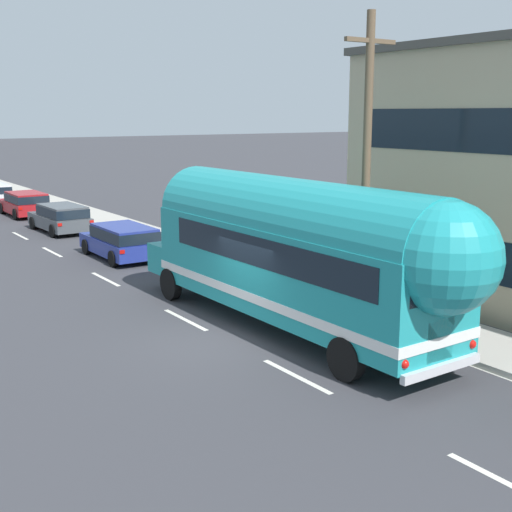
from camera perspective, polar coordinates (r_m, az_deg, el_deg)
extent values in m
plane|color=#38383D|center=(17.82, -2.62, -7.03)|extent=(300.00, 300.00, 0.00)
cube|color=silver|center=(12.06, 20.48, -17.49)|extent=(0.14, 2.40, 0.01)
cube|color=silver|center=(15.49, 3.39, -10.00)|extent=(0.14, 2.40, 0.01)
cube|color=silver|center=(19.58, -5.94, -5.32)|extent=(0.14, 2.40, 0.01)
cube|color=silver|center=(24.73, -12.49, -1.90)|extent=(0.14, 2.40, 0.01)
cube|color=silver|center=(30.12, -16.70, 0.32)|extent=(0.14, 2.40, 0.01)
cube|color=silver|center=(34.59, -19.13, 1.61)|extent=(0.14, 2.40, 0.01)
cube|color=silver|center=(29.78, -8.67, 0.57)|extent=(0.12, 80.00, 0.01)
cube|color=#ADA89E|center=(28.59, -4.71, 0.34)|extent=(2.45, 90.00, 0.15)
cylinder|color=brown|center=(19.61, 9.21, 7.27)|extent=(0.24, 0.24, 8.50)
cube|color=brown|center=(19.64, 9.56, 17.35)|extent=(1.80, 0.12, 0.12)
cube|color=teal|center=(18.11, 2.99, -0.97)|extent=(2.57, 10.16, 2.30)
cylinder|color=teal|center=(17.89, 3.03, 2.62)|extent=(2.52, 10.06, 2.45)
sphere|color=teal|center=(14.33, 15.44, -0.12)|extent=(2.40, 2.40, 2.40)
cube|color=teal|center=(22.93, -5.82, -0.01)|extent=(2.27, 1.31, 0.95)
cube|color=white|center=(18.26, 2.97, -2.96)|extent=(2.61, 10.20, 0.24)
cube|color=black|center=(17.75, 3.60, 0.74)|extent=(2.59, 8.36, 0.76)
cube|color=black|center=(14.43, 15.36, -2.06)|extent=(2.00, 0.09, 0.84)
cube|color=white|center=(14.77, 15.12, -6.79)|extent=(0.80, 0.07, 0.90)
cube|color=silver|center=(14.91, 15.26, -9.06)|extent=(2.34, 0.16, 0.20)
sphere|color=red|center=(14.11, 12.30, -8.82)|extent=(0.20, 0.20, 0.20)
sphere|color=red|center=(15.64, 17.60, -7.04)|extent=(0.20, 0.20, 0.20)
cube|color=black|center=(22.18, -5.14, 3.08)|extent=(2.14, 0.11, 0.96)
cube|color=silver|center=(23.55, -6.63, -0.02)|extent=(0.90, 0.11, 0.56)
cylinder|color=black|center=(21.62, -7.14, -2.33)|extent=(0.27, 1.00, 1.00)
cylinder|color=black|center=(22.77, -1.93, -1.52)|extent=(0.27, 1.00, 1.00)
cylinder|color=black|center=(15.19, 7.53, -8.53)|extent=(0.27, 1.00, 1.00)
cylinder|color=black|center=(16.78, 13.49, -6.77)|extent=(0.27, 1.00, 1.00)
cube|color=navy|center=(28.17, -11.29, 0.89)|extent=(1.93, 4.31, 0.60)
cube|color=navy|center=(27.63, -10.96, 1.91)|extent=(1.72, 3.06, 0.55)
cube|color=black|center=(27.64, -10.96, 1.85)|extent=(1.78, 3.10, 0.43)
cube|color=red|center=(25.87, -11.14, 0.34)|extent=(0.20, 0.04, 0.14)
cube|color=red|center=(26.53, -7.87, 0.74)|extent=(0.20, 0.04, 0.14)
cylinder|color=black|center=(29.21, -14.01, 0.76)|extent=(0.21, 0.64, 0.64)
cylinder|color=black|center=(29.86, -10.76, 1.14)|extent=(0.21, 0.64, 0.64)
cylinder|color=black|center=(26.56, -11.86, -0.23)|extent=(0.21, 0.64, 0.64)
cylinder|color=black|center=(27.27, -8.35, 0.21)|extent=(0.21, 0.64, 0.64)
cube|color=#474C51|center=(35.17, -16.11, 2.82)|extent=(1.91, 4.34, 0.60)
cube|color=#474C51|center=(34.65, -15.89, 3.66)|extent=(1.68, 2.89, 0.55)
cube|color=black|center=(34.65, -15.89, 3.61)|extent=(1.74, 2.93, 0.43)
cube|color=red|center=(32.87, -16.10, 2.53)|extent=(0.20, 0.05, 0.14)
cube|color=red|center=(33.43, -13.59, 2.81)|extent=(0.20, 0.05, 0.14)
cylinder|color=black|center=(36.29, -18.15, 2.64)|extent=(0.22, 0.65, 0.64)
cylinder|color=black|center=(36.84, -15.61, 2.92)|extent=(0.22, 0.65, 0.64)
cylinder|color=black|center=(33.57, -16.61, 2.03)|extent=(0.22, 0.65, 0.64)
cylinder|color=black|center=(34.17, -13.89, 2.34)|extent=(0.22, 0.65, 0.64)
cube|color=#A5191E|center=(41.34, -18.80, 3.94)|extent=(1.89, 4.24, 0.60)
cube|color=#A5191E|center=(40.81, -18.67, 4.67)|extent=(1.69, 2.79, 0.55)
cube|color=black|center=(40.82, -18.67, 4.62)|extent=(1.75, 2.83, 0.43)
cube|color=red|center=(39.06, -19.12, 3.75)|extent=(0.20, 0.04, 0.14)
cube|color=red|center=(39.52, -16.82, 3.99)|extent=(0.20, 0.04, 0.14)
cylinder|color=black|center=(42.50, -20.47, 3.75)|extent=(0.20, 0.64, 0.64)
cylinder|color=black|center=(42.96, -18.14, 3.99)|extent=(0.20, 0.64, 0.64)
cylinder|color=black|center=(39.77, -19.47, 3.31)|extent=(0.20, 0.64, 0.64)
cylinder|color=black|center=(40.26, -16.99, 3.57)|extent=(0.20, 0.64, 0.64)
cube|color=red|center=(45.01, -19.68, 4.71)|extent=(0.20, 0.05, 0.14)
cylinder|color=black|center=(49.01, -20.63, 4.72)|extent=(0.22, 0.65, 0.64)
cylinder|color=black|center=(45.76, -19.75, 4.33)|extent=(0.22, 0.65, 0.64)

